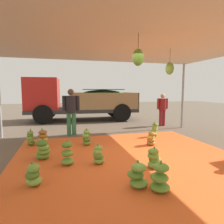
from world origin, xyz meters
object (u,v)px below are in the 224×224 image
(banana_bunch_10, at_px, (154,130))
(banana_bunch_13, at_px, (30,138))
(banana_bunch_1, at_px, (87,138))
(banana_bunch_11, at_px, (138,176))
(worker_1, at_px, (71,108))
(banana_bunch_3, at_px, (98,155))
(banana_bunch_9, at_px, (160,178))
(worker_0, at_px, (162,107))
(banana_bunch_7, at_px, (151,139))
(banana_bunch_6, at_px, (67,154))
(banana_bunch_8, at_px, (43,138))
(banana_bunch_4, at_px, (33,175))
(cargo_truck_main, at_px, (79,100))
(banana_bunch_12, at_px, (43,150))
(banana_bunch_0, at_px, (154,158))

(banana_bunch_10, height_order, banana_bunch_13, banana_bunch_10)
(banana_bunch_1, distance_m, banana_bunch_11, 2.93)
(banana_bunch_13, height_order, worker_1, worker_1)
(banana_bunch_3, bearing_deg, banana_bunch_9, -62.53)
(banana_bunch_13, relative_size, worker_0, 0.33)
(banana_bunch_1, height_order, banana_bunch_7, banana_bunch_1)
(banana_bunch_6, distance_m, banana_bunch_8, 2.04)
(banana_bunch_4, bearing_deg, cargo_truck_main, 78.88)
(banana_bunch_9, relative_size, worker_0, 0.35)
(banana_bunch_11, xyz_separation_m, worker_1, (-0.91, 4.52, 0.83))
(banana_bunch_8, height_order, banana_bunch_10, banana_bunch_10)
(banana_bunch_12, bearing_deg, banana_bunch_10, 20.67)
(banana_bunch_4, xyz_separation_m, banana_bunch_6, (0.63, 0.86, 0.06))
(banana_bunch_7, bearing_deg, banana_bunch_6, -159.51)
(cargo_truck_main, bearing_deg, banana_bunch_12, -102.99)
(banana_bunch_12, xyz_separation_m, worker_0, (5.26, 3.45, 0.68))
(banana_bunch_13, height_order, worker_0, worker_0)
(banana_bunch_12, height_order, worker_1, worker_1)
(banana_bunch_1, height_order, banana_bunch_6, banana_bunch_6)
(banana_bunch_3, height_order, cargo_truck_main, cargo_truck_main)
(banana_bunch_3, bearing_deg, worker_0, 45.94)
(banana_bunch_10, distance_m, worker_1, 3.28)
(banana_bunch_6, bearing_deg, banana_bunch_13, 119.07)
(banana_bunch_9, xyz_separation_m, banana_bunch_12, (-2.06, 2.17, 0.00))
(banana_bunch_7, height_order, banana_bunch_13, banana_bunch_13)
(banana_bunch_7, bearing_deg, banana_bunch_1, 165.46)
(banana_bunch_1, distance_m, cargo_truck_main, 5.51)
(banana_bunch_3, bearing_deg, worker_1, 97.60)
(banana_bunch_12, relative_size, worker_1, 0.30)
(banana_bunch_6, relative_size, banana_bunch_8, 1.12)
(banana_bunch_7, bearing_deg, banana_bunch_10, 57.90)
(banana_bunch_11, height_order, banana_bunch_13, banana_bunch_13)
(banana_bunch_10, bearing_deg, worker_1, 158.69)
(banana_bunch_3, distance_m, worker_0, 5.76)
(banana_bunch_4, xyz_separation_m, banana_bunch_10, (3.86, 2.82, 0.07))
(cargo_truck_main, bearing_deg, banana_bunch_0, -82.71)
(cargo_truck_main, bearing_deg, banana_bunch_8, -107.76)
(banana_bunch_8, distance_m, cargo_truck_main, 5.34)
(banana_bunch_13, bearing_deg, banana_bunch_9, -54.37)
(worker_0, bearing_deg, banana_bunch_12, -146.72)
(banana_bunch_4, height_order, banana_bunch_8, banana_bunch_8)
(banana_bunch_1, distance_m, worker_1, 1.86)
(banana_bunch_0, height_order, banana_bunch_13, banana_bunch_13)
(cargo_truck_main, relative_size, worker_1, 3.51)
(banana_bunch_0, relative_size, banana_bunch_10, 0.86)
(banana_bunch_9, distance_m, banana_bunch_13, 4.37)
(banana_bunch_4, relative_size, cargo_truck_main, 0.07)
(banana_bunch_4, xyz_separation_m, banana_bunch_7, (3.24, 1.83, 0.02))
(banana_bunch_6, xyz_separation_m, worker_0, (4.68, 3.98, 0.66))
(banana_bunch_9, bearing_deg, cargo_truck_main, 93.93)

